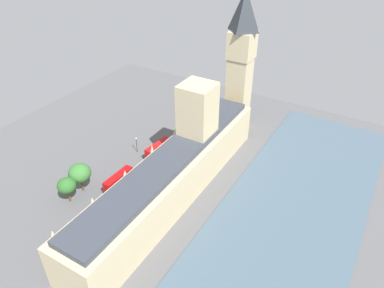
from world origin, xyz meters
name	(u,v)px	position (x,y,z in m)	size (l,w,h in m)	color
ground_plane	(167,192)	(0.00, 0.00, 0.00)	(148.38, 148.38, 0.00)	#565659
river_thames	(278,238)	(-34.03, 0.00, 0.12)	(36.64, 133.54, 0.25)	#475B6B
parliament_building	(176,169)	(-1.99, -2.10, 8.03)	(13.69, 78.38, 29.39)	#CCBA8E
clock_tower	(241,60)	(-0.77, -46.08, 25.83)	(8.33, 8.33, 49.99)	#CCBA8E
car_black_far_end	(179,140)	(11.19, -24.46, 0.89)	(2.01, 4.29, 1.74)	black
double_decker_bus_under_trees	(158,149)	(12.76, -13.92, 2.63)	(3.63, 10.71, 4.75)	red
double_decker_bus_corner	(119,181)	(13.43, 5.37, 2.63)	(2.88, 10.56, 4.75)	#B20C0F
car_white_near_tower	(82,221)	(12.38, 21.62, 0.89)	(2.15, 4.25, 1.74)	silver
car_dark_green_midblock	(60,248)	(10.39, 30.96, 0.89)	(2.27, 4.39, 1.74)	#19472D
pedestrian_leading	(140,190)	(7.00, 3.80, 0.70)	(0.47, 0.57, 1.56)	gray
pedestrian_by_river_gate	(184,152)	(6.05, -19.01, 0.70)	(0.66, 0.63, 1.56)	navy
plane_tree_kerbside	(80,173)	(21.86, 11.83, 6.46)	(6.45, 6.45, 9.22)	brown
plane_tree_opposite_hall	(67,186)	(21.73, 17.07, 5.64)	(5.25, 5.25, 7.90)	brown
street_lamp_trailing	(136,142)	(20.35, -12.11, 4.01)	(0.56, 0.56, 5.66)	black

